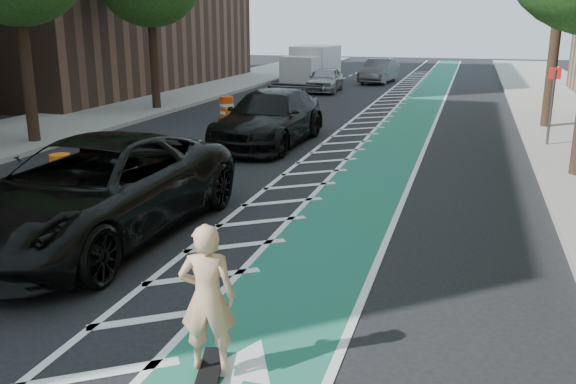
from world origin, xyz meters
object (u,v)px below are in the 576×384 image
at_px(suv_near, 94,190).
at_px(suv_far, 270,118).
at_px(barrel_a, 61,172).
at_px(skateboarder, 208,298).

distance_m(suv_near, suv_far, 9.18).
bearing_deg(barrel_a, suv_far, 65.30).
distance_m(skateboarder, suv_near, 5.21).
height_order(skateboarder, barrel_a, skateboarder).
bearing_deg(suv_near, skateboarder, -40.98).
bearing_deg(suv_near, barrel_a, 137.82).
relative_size(skateboarder, suv_near, 0.26).
xyz_separation_m(suv_near, barrel_a, (-2.73, 2.68, -0.51)).
distance_m(suv_near, barrel_a, 3.86).
bearing_deg(suv_near, suv_far, 90.73).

